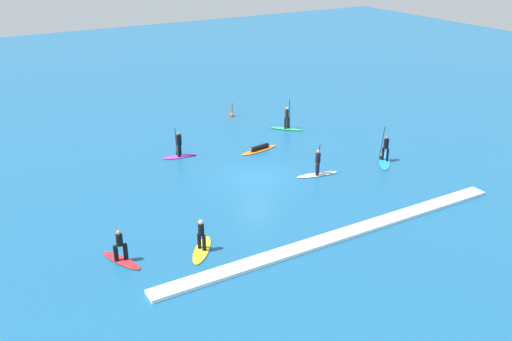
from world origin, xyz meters
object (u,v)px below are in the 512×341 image
marker_buoy (232,114)px  surfer_on_orange_board (259,149)px  surfer_on_red_board (121,254)px  surfer_on_green_board (287,124)px  surfer_on_white_board (318,168)px  surfer_on_yellow_board (202,244)px  surfer_on_blue_board (385,155)px  surfer_on_purple_board (179,149)px

marker_buoy → surfer_on_orange_board: bearing=-104.7°
surfer_on_red_board → surfer_on_green_board: 20.70m
surfer_on_red_board → marker_buoy: bearing=115.8°
surfer_on_orange_board → surfer_on_white_board: 5.61m
surfer_on_yellow_board → surfer_on_blue_board: bearing=142.3°
surfer_on_purple_board → marker_buoy: surfer_on_purple_board is taller
surfer_on_red_board → surfer_on_green_board: surfer_on_green_board is taller
surfer_on_purple_board → marker_buoy: (7.32, 6.07, -0.36)m
surfer_on_blue_board → surfer_on_purple_board: bearing=97.3°
surfer_on_red_board → surfer_on_orange_board: bearing=102.3°
surfer_on_yellow_board → surfer_on_red_board: size_ratio=0.99×
surfer_on_yellow_board → surfer_on_white_board: (10.19, 4.51, 0.07)m
surfer_on_yellow_board → surfer_on_red_board: surfer_on_yellow_board is taller
surfer_on_blue_board → surfer_on_red_board: 19.32m
surfer_on_yellow_board → surfer_on_red_board: (-3.66, 1.05, 0.02)m
surfer_on_red_board → surfer_on_green_board: bearing=102.1°
surfer_on_green_board → surfer_on_orange_board: bearing=-99.2°
surfer_on_purple_board → surfer_on_green_board: size_ratio=1.05×
surfer_on_orange_board → surfer_on_yellow_board: bearing=37.8°
surfer_on_purple_board → surfer_on_red_board: size_ratio=0.97×
surfer_on_blue_board → surfer_on_red_board: (-19.08, -3.03, -0.03)m
surfer_on_yellow_board → surfer_on_green_board: 18.53m
surfer_on_orange_board → surfer_on_green_board: size_ratio=1.33×
surfer_on_blue_board → surfer_on_white_board: size_ratio=1.04×
surfer_on_green_board → marker_buoy: 5.43m
surfer_on_yellow_board → surfer_on_orange_board: bearing=174.9°
surfer_on_white_board → surfer_on_red_board: (-13.85, -3.45, -0.05)m
surfer_on_blue_board → surfer_on_red_board: size_ratio=1.14×
surfer_on_purple_board → surfer_on_orange_board: (5.27, -1.75, -0.42)m
surfer_on_red_board → surfer_on_yellow_board: bearing=51.4°
surfer_on_red_board → surfer_on_white_board: bearing=81.5°
surfer_on_yellow_board → marker_buoy: size_ratio=1.99×
surfer_on_orange_board → surfer_on_green_board: 5.01m
surfer_on_white_board → marker_buoy: surfer_on_white_board is taller
surfer_on_blue_board → surfer_on_orange_board: 8.59m
surfer_on_purple_board → surfer_on_blue_board: 13.80m
surfer_on_blue_board → marker_buoy: (-4.14, 13.75, -0.25)m
marker_buoy → surfer_on_purple_board: bearing=-140.4°
surfer_on_purple_board → surfer_on_blue_board: surfer_on_blue_board is taller
surfer_on_red_board → marker_buoy: (14.94, 16.78, -0.22)m
surfer_on_white_board → surfer_on_blue_board: bearing=6.7°
surfer_on_blue_board → surfer_on_green_board: 8.98m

